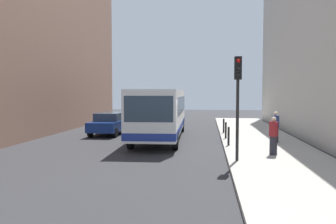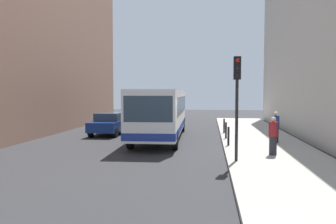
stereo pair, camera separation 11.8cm
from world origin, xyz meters
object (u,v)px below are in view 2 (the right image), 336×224
object	(u,v)px
car_behind_bus	(169,115)
bollard_near	(228,136)
bollard_far	(224,126)
bollard_mid	(226,130)
traffic_light	(237,88)
pedestrian_mid_sidewalk	(276,127)
bus	(161,111)
car_beside_bus	(110,123)
pedestrian_near_signal	(273,136)

from	to	relation	value
car_behind_bus	bollard_near	bearing A→B (deg)	105.28
bollard_near	bollard_far	xyz separation A→B (m)	(0.00, 5.52, 0.00)
bollard_far	bollard_mid	bearing A→B (deg)	-90.00
car_behind_bus	bollard_mid	xyz separation A→B (m)	(4.64, -10.48, -0.16)
traffic_light	bollard_mid	distance (m)	7.12
car_behind_bus	pedestrian_mid_sidewalk	distance (m)	13.92
bus	bollard_mid	size ratio (longest dim) A/B	11.68
car_behind_bus	pedestrian_mid_sidewalk	xyz separation A→B (m)	(7.20, -11.91, 0.20)
bollard_mid	traffic_light	bearing A→B (deg)	-89.15
car_beside_bus	car_behind_bus	bearing A→B (deg)	-108.82
bus	car_beside_bus	distance (m)	4.20
car_beside_bus	bollard_mid	world-z (taller)	car_beside_bus
car_beside_bus	bollard_mid	bearing A→B (deg)	165.07
car_behind_bus	pedestrian_mid_sidewalk	size ratio (longest dim) A/B	2.69
bus	pedestrian_mid_sidewalk	distance (m)	6.82
traffic_light	bollard_mid	size ratio (longest dim) A/B	4.32
bollard_mid	pedestrian_near_signal	xyz separation A→B (m)	(1.77, -5.20, 0.35)
bus	car_behind_bus	size ratio (longest dim) A/B	2.46
car_beside_bus	traffic_light	world-z (taller)	traffic_light
car_beside_bus	bollard_mid	xyz separation A→B (m)	(7.66, -2.23, -0.16)
bollard_mid	pedestrian_mid_sidewalk	xyz separation A→B (m)	(2.57, -1.44, 0.36)
pedestrian_mid_sidewalk	car_behind_bus	bearing A→B (deg)	-95.04
bollard_far	car_behind_bus	bearing A→B (deg)	121.00
car_beside_bus	pedestrian_mid_sidewalk	xyz separation A→B (m)	(10.22, -3.66, 0.20)
car_behind_bus	bollard_far	size ratio (longest dim) A/B	4.75
traffic_light	pedestrian_near_signal	xyz separation A→B (m)	(1.67, 1.51, -2.03)
bollard_near	pedestrian_mid_sidewalk	xyz separation A→B (m)	(2.57, 1.32, 0.36)
traffic_light	bollard_mid	bearing A→B (deg)	90.85
car_behind_bus	pedestrian_mid_sidewalk	world-z (taller)	pedestrian_mid_sidewalk
bollard_near	pedestrian_mid_sidewalk	bearing A→B (deg)	27.30
pedestrian_near_signal	car_behind_bus	bearing A→B (deg)	117.84
bus	bollard_near	size ratio (longest dim) A/B	11.68
car_beside_bus	pedestrian_near_signal	bearing A→B (deg)	143.06
traffic_light	pedestrian_near_signal	distance (m)	3.03
pedestrian_near_signal	pedestrian_mid_sidewalk	xyz separation A→B (m)	(0.80, 3.76, 0.01)
bollard_far	pedestrian_mid_sidewalk	world-z (taller)	pedestrian_mid_sidewalk
pedestrian_near_signal	bollard_near	bearing A→B (deg)	131.58
bollard_mid	pedestrian_mid_sidewalk	world-z (taller)	pedestrian_mid_sidewalk
car_behind_bus	bollard_far	distance (m)	9.00
bollard_near	car_behind_bus	bearing A→B (deg)	109.31
bollard_near	bollard_mid	distance (m)	2.76
bus	pedestrian_near_signal	size ratio (longest dim) A/B	6.69
traffic_light	bollard_near	distance (m)	4.61
bus	bollard_far	distance (m)	4.63
bollard_near	bollard_mid	xyz separation A→B (m)	(0.00, 2.76, 0.00)
bus	bollard_far	size ratio (longest dim) A/B	11.68
traffic_light	bollard_far	size ratio (longest dim) A/B	4.32
car_beside_bus	bollard_far	size ratio (longest dim) A/B	4.67
bollard_near	pedestrian_near_signal	bearing A→B (deg)	-54.02
car_beside_bus	pedestrian_mid_sidewalk	world-z (taller)	pedestrian_mid_sidewalk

